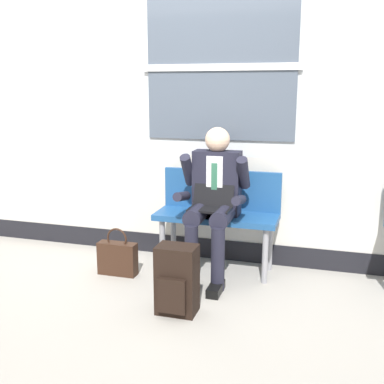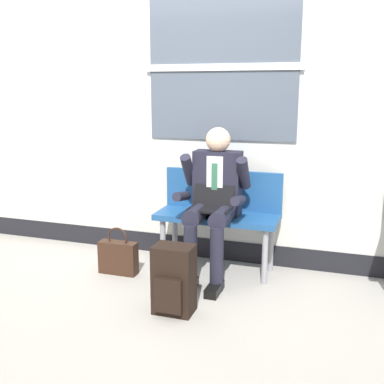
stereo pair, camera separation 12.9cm
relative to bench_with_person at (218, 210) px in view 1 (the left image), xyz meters
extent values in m
plane|color=#9E9991|center=(-0.33, -0.40, -0.54)|extent=(18.00, 18.00, 0.00)
cube|color=silver|center=(-0.33, 0.29, 1.26)|extent=(5.64, 0.12, 1.62)
cube|color=beige|center=(-0.33, 0.29, 0.05)|extent=(5.64, 0.12, 0.80)
cube|color=black|center=(-0.33, 0.29, -0.45)|extent=(5.64, 0.14, 0.19)
cube|color=#4C5666|center=(-0.05, 0.22, 1.23)|extent=(1.34, 0.02, 1.26)
cube|color=silver|center=(-0.05, 0.21, 1.23)|extent=(1.42, 0.03, 0.06)
cube|color=navy|center=(0.00, -0.06, -0.04)|extent=(1.06, 0.42, 0.05)
cube|color=navy|center=(0.00, 0.12, 0.16)|extent=(1.06, 0.04, 0.36)
cylinder|color=gray|center=(-0.45, -0.21, -0.31)|extent=(0.05, 0.05, 0.47)
cylinder|color=gray|center=(-0.45, 0.09, -0.31)|extent=(0.05, 0.05, 0.47)
cylinder|color=gray|center=(0.45, -0.21, -0.31)|extent=(0.05, 0.05, 0.47)
cylinder|color=gray|center=(0.45, 0.09, -0.31)|extent=(0.05, 0.05, 0.47)
cylinder|color=#1E1E2D|center=(-0.11, -0.27, 0.03)|extent=(0.15, 0.40, 0.15)
cylinder|color=#1E1E2D|center=(-0.11, -0.46, -0.28)|extent=(0.11, 0.11, 0.52)
cube|color=black|center=(-0.11, -0.52, -0.51)|extent=(0.10, 0.26, 0.07)
cylinder|color=#1E1E2D|center=(0.11, -0.27, 0.03)|extent=(0.15, 0.40, 0.15)
cylinder|color=#1E1E2D|center=(0.11, -0.46, -0.28)|extent=(0.11, 0.11, 0.52)
cube|color=black|center=(0.11, -0.52, -0.51)|extent=(0.10, 0.26, 0.07)
cube|color=#1E1E2D|center=(0.00, -0.06, 0.26)|extent=(0.40, 0.18, 0.55)
cube|color=silver|center=(0.00, -0.16, 0.31)|extent=(0.14, 0.01, 0.38)
cube|color=#2D664C|center=(0.00, -0.17, 0.28)|extent=(0.05, 0.01, 0.33)
sphere|color=beige|center=(0.00, -0.06, 0.63)|extent=(0.21, 0.21, 0.21)
cylinder|color=#1E1E2D|center=(-0.24, -0.13, 0.37)|extent=(0.09, 0.25, 0.30)
cylinder|color=#1E1E2D|center=(-0.24, -0.30, 0.17)|extent=(0.08, 0.27, 0.12)
cylinder|color=#1E1E2D|center=(0.24, -0.13, 0.37)|extent=(0.09, 0.25, 0.30)
cylinder|color=#1E1E2D|center=(0.24, -0.30, 0.17)|extent=(0.08, 0.27, 0.12)
cube|color=black|center=(0.00, -0.30, 0.08)|extent=(0.34, 0.22, 0.02)
cube|color=black|center=(0.00, -0.17, 0.19)|extent=(0.34, 0.08, 0.21)
cube|color=black|center=(-0.08, -0.92, -0.29)|extent=(0.29, 0.20, 0.50)
cube|color=black|center=(-0.08, -1.04, -0.37)|extent=(0.20, 0.04, 0.25)
cube|color=#331E14|center=(-0.80, -0.40, -0.40)|extent=(0.34, 0.12, 0.29)
torus|color=#331E14|center=(-0.80, -0.40, -0.22)|extent=(0.19, 0.02, 0.19)
camera|label=1|loc=(0.92, -3.90, 1.05)|focal=43.84mm
camera|label=2|loc=(1.05, -3.86, 1.05)|focal=43.84mm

